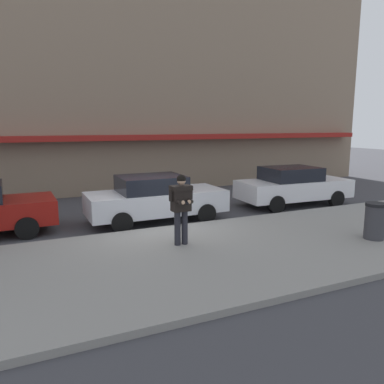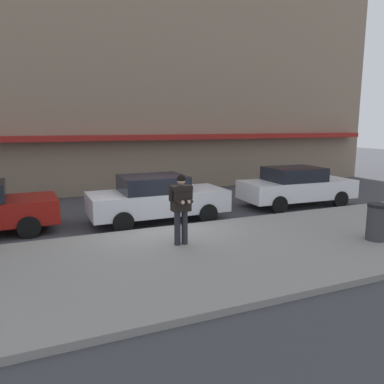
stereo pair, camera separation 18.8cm
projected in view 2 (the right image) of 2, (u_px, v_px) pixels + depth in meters
name	position (u px, v px, depth m)	size (l,w,h in m)	color
ground_plane	(157.00, 230.00, 11.46)	(80.00, 80.00, 0.00)	#3D3D42
sidewalk	(231.00, 251.00, 9.26)	(32.00, 5.30, 0.14)	gray
curb_paint_line	(186.00, 226.00, 11.89)	(28.00, 0.12, 0.01)	silver
storefront_facade	(120.00, 56.00, 18.37)	(28.00, 4.70, 13.06)	#84705B
parked_sedan_mid	(157.00, 198.00, 12.30)	(4.50, 1.94, 1.54)	silver
parked_sedan_far	(296.00, 186.00, 14.72)	(4.58, 2.09, 1.54)	silver
man_texting_on_phone	(181.00, 202.00, 9.39)	(0.65, 0.59, 1.81)	#23232B
trash_bin	(377.00, 222.00, 9.89)	(0.55, 0.55, 0.98)	#38383D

